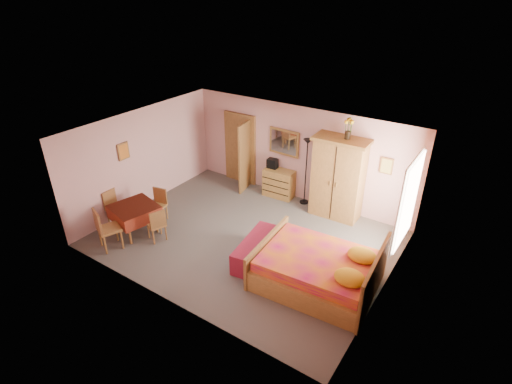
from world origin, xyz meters
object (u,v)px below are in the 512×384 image
Objects in this scene: floor_lamp at (306,172)px; chair_east at (156,224)px; bench at (257,250)px; chair_north at (157,206)px; wall_mirror at (284,142)px; chest_of_drawers at (279,183)px; chair_south at (109,228)px; bed at (317,261)px; stereo at (273,163)px; dining_table at (136,219)px; sunflower_vase at (349,128)px; wardrobe at (338,178)px; chair_west at (116,208)px.

floor_lamp is 2.22× the size of chair_east.
chair_north is at bearing -178.64° from bench.
wall_mirror is 1.01m from floor_lamp.
bench is (1.09, -2.74, -0.15)m from chest_of_drawers.
chest_of_drawers is at bearing -87.21° from wall_mirror.
floor_lamp is 5.07m from chair_south.
bed reaches higher than chair_south.
chest_of_drawers is 3.00× the size of stereo.
sunflower_vase is at bearing 42.12° from dining_table.
floor_lamp is 0.98m from wardrobe.
chair_west is at bearing 112.94° from chair_east.
sunflower_vase reaches higher than bed.
bench is (-0.77, -2.69, -2.13)m from sunflower_vase.
dining_table is at bearing -127.39° from floor_lamp.
wardrobe is at bearing 122.19° from chair_west.
wardrobe is 2.50× the size of chair_north.
wardrobe is 5.04m from dining_table.
stereo is 0.55× the size of sunflower_vase.
chair_west is (-3.40, -3.52, -0.48)m from floor_lamp.
wardrobe is 2.08× the size of chair_south.
sunflower_vase is 0.53× the size of dining_table.
chair_south is at bearing -117.25° from chest_of_drawers.
sunflower_vase is 0.50× the size of chair_south.
bench is 3.10m from dining_table.
bed is at bearing 0.32° from bench.
wall_mirror is 3.73m from chair_north.
bench is at bearing -64.41° from stereo.
wardrobe is at bearing 70.06° from chair_south.
chair_north is 0.99m from chair_west.
wall_mirror is 0.90× the size of chair_south.
bench is 1.46× the size of chair_south.
wall_mirror reaches higher than chair_east.
wall_mirror is at bearing 138.77° from chair_west.
chair_east is (-1.28, -3.62, -1.13)m from wall_mirror.
chair_west reaches higher than chest_of_drawers.
stereo is 4.25m from chair_west.
dining_table is (-3.66, -3.39, -0.70)m from wardrobe.
chair_south is 1.22× the size of chair_east.
bed is 2.30× the size of chair_south.
wardrobe is 2.82m from bed.
bench is at bearing 176.42° from bed.
stereo is at bearing -178.58° from floor_lamp.
chair_south is at bearing -165.38° from bed.
sunflower_vase is at bearing -6.23° from floor_lamp.
sunflower_vase is 3.31m from bed.
bench is at bearing -67.01° from wall_mirror.
stereo is 0.19× the size of bench.
wall_mirror is 1.05× the size of chair_west.
chair_west is at bearing -175.92° from bed.
dining_table is at bearing -121.89° from chest_of_drawers.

